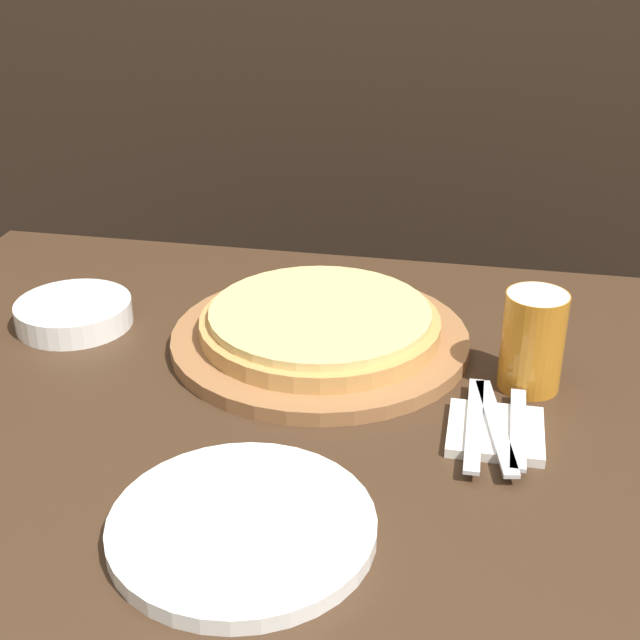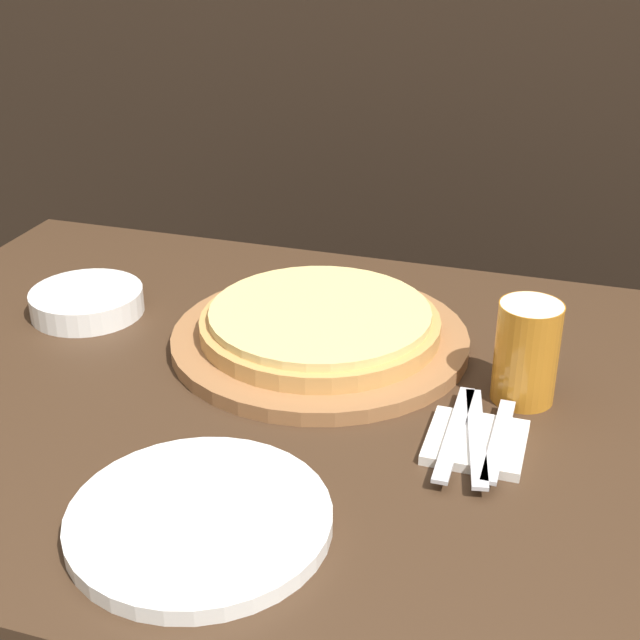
{
  "view_description": "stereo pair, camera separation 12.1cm",
  "coord_description": "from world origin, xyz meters",
  "px_view_note": "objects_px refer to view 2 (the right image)",
  "views": [
    {
      "loc": [
        0.15,
        -0.94,
        1.31
      ],
      "look_at": [
        -0.06,
        0.12,
        0.77
      ],
      "focal_mm": 50.0,
      "sensor_mm": 36.0,
      "label": 1
    },
    {
      "loc": [
        0.27,
        -0.91,
        1.31
      ],
      "look_at": [
        -0.06,
        0.12,
        0.77
      ],
      "focal_mm": 50.0,
      "sensor_mm": 36.0,
      "label": 2
    }
  ],
  "objects_px": {
    "beer_glass": "(527,348)",
    "fork": "(455,432)",
    "dinner_plate": "(199,520)",
    "dinner_knife": "(477,436)",
    "side_bowl": "(87,302)",
    "spoon": "(499,440)",
    "pizza_on_board": "(320,330)"
  },
  "relations": [
    {
      "from": "dinner_plate",
      "to": "fork",
      "type": "height_order",
      "value": "dinner_plate"
    },
    {
      "from": "dinner_plate",
      "to": "fork",
      "type": "bearing_deg",
      "value": 45.88
    },
    {
      "from": "beer_glass",
      "to": "spoon",
      "type": "distance_m",
      "value": 0.14
    },
    {
      "from": "beer_glass",
      "to": "fork",
      "type": "height_order",
      "value": "beer_glass"
    },
    {
      "from": "dinner_plate",
      "to": "fork",
      "type": "distance_m",
      "value": 0.31
    },
    {
      "from": "beer_glass",
      "to": "side_bowl",
      "type": "height_order",
      "value": "beer_glass"
    },
    {
      "from": "pizza_on_board",
      "to": "beer_glass",
      "type": "bearing_deg",
      "value": -11.02
    },
    {
      "from": "beer_glass",
      "to": "dinner_knife",
      "type": "xyz_separation_m",
      "value": [
        -0.04,
        -0.12,
        -0.06
      ]
    },
    {
      "from": "fork",
      "to": "spoon",
      "type": "bearing_deg",
      "value": -0.0
    },
    {
      "from": "side_bowl",
      "to": "spoon",
      "type": "relative_size",
      "value": 0.99
    },
    {
      "from": "dinner_plate",
      "to": "spoon",
      "type": "distance_m",
      "value": 0.35
    },
    {
      "from": "beer_glass",
      "to": "fork",
      "type": "xyz_separation_m",
      "value": [
        -0.06,
        -0.12,
        -0.06
      ]
    },
    {
      "from": "dinner_plate",
      "to": "dinner_knife",
      "type": "distance_m",
      "value": 0.33
    },
    {
      "from": "pizza_on_board",
      "to": "dinner_knife",
      "type": "height_order",
      "value": "pizza_on_board"
    },
    {
      "from": "fork",
      "to": "dinner_knife",
      "type": "xyz_separation_m",
      "value": [
        0.02,
        -0.0,
        0.0
      ]
    },
    {
      "from": "dinner_knife",
      "to": "fork",
      "type": "bearing_deg",
      "value": 180.0
    },
    {
      "from": "fork",
      "to": "spoon",
      "type": "distance_m",
      "value": 0.05
    },
    {
      "from": "dinner_knife",
      "to": "beer_glass",
      "type": "bearing_deg",
      "value": 72.84
    },
    {
      "from": "fork",
      "to": "dinner_knife",
      "type": "bearing_deg",
      "value": -0.0
    },
    {
      "from": "fork",
      "to": "pizza_on_board",
      "type": "bearing_deg",
      "value": 140.71
    },
    {
      "from": "side_bowl",
      "to": "spoon",
      "type": "bearing_deg",
      "value": -15.47
    },
    {
      "from": "pizza_on_board",
      "to": "dinner_plate",
      "type": "bearing_deg",
      "value": -89.82
    },
    {
      "from": "beer_glass",
      "to": "fork",
      "type": "relative_size",
      "value": 0.65
    },
    {
      "from": "dinner_knife",
      "to": "spoon",
      "type": "relative_size",
      "value": 1.17
    },
    {
      "from": "pizza_on_board",
      "to": "fork",
      "type": "bearing_deg",
      "value": -39.29
    },
    {
      "from": "spoon",
      "to": "dinner_plate",
      "type": "bearing_deg",
      "value": -140.05
    },
    {
      "from": "beer_glass",
      "to": "spoon",
      "type": "height_order",
      "value": "beer_glass"
    },
    {
      "from": "dinner_plate",
      "to": "pizza_on_board",
      "type": "bearing_deg",
      "value": 90.18
    },
    {
      "from": "side_bowl",
      "to": "spoon",
      "type": "xyz_separation_m",
      "value": [
        0.63,
        -0.17,
        -0.0
      ]
    },
    {
      "from": "dinner_plate",
      "to": "spoon",
      "type": "height_order",
      "value": "dinner_plate"
    },
    {
      "from": "pizza_on_board",
      "to": "beer_glass",
      "type": "height_order",
      "value": "beer_glass"
    },
    {
      "from": "beer_glass",
      "to": "fork",
      "type": "bearing_deg",
      "value": -117.08
    }
  ]
}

